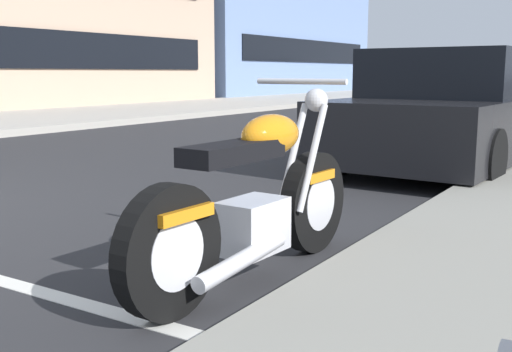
{
  "coord_description": "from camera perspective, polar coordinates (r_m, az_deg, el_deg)",
  "views": [
    {
      "loc": [
        -2.05,
        -5.61,
        1.16
      ],
      "look_at": [
        1.11,
        -3.63,
        0.53
      ],
      "focal_mm": 43.31,
      "sensor_mm": 36.0,
      "label": 1
    }
  ],
  "objects": [
    {
      "name": "parking_stall_stripe",
      "position": [
        3.16,
        -13.02,
        -12.16
      ],
      "size": [
        0.12,
        2.2,
        0.01
      ],
      "primitive_type": "cube",
      "color": "silver",
      "rests_on": "ground"
    },
    {
      "name": "parked_car_behind_motorcycle",
      "position": [
        13.14,
        22.31,
        6.71
      ],
      "size": [
        4.55,
        1.87,
        1.4
      ],
      "rotation": [
        0.0,
        0.0,
        -0.02
      ],
      "color": "#AD1919",
      "rests_on": "ground"
    },
    {
      "name": "parked_car_mid_block",
      "position": [
        8.14,
        17.69,
        5.69
      ],
      "size": [
        4.45,
        2.12,
        1.43
      ],
      "rotation": [
        0.0,
        0.0,
        -0.06
      ],
      "color": "black",
      "rests_on": "ground"
    },
    {
      "name": "sidewalk_far_curb",
      "position": [
        18.65,
        -8.95,
        6.09
      ],
      "size": [
        120.0,
        5.0,
        0.14
      ],
      "primitive_type": "cube",
      "color": "#ADA89E",
      "rests_on": "ground"
    },
    {
      "name": "parked_motorcycle",
      "position": [
        3.46,
        -0.05,
        -2.59
      ],
      "size": [
        2.03,
        0.62,
        1.13
      ],
      "rotation": [
        0.0,
        0.0,
        -0.05
      ],
      "color": "black",
      "rests_on": "ground"
    }
  ]
}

